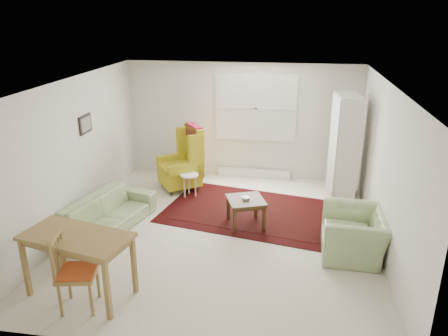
# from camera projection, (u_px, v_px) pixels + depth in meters

# --- Properties ---
(room) EXTENTS (5.04, 5.54, 2.51)m
(room) POSITION_uv_depth(u_px,v_px,m) (224.00, 158.00, 7.09)
(room) COLOR beige
(room) RESTS_ON ground
(rug) EXTENTS (3.45, 2.57, 0.03)m
(rug) POSITION_uv_depth(u_px,v_px,m) (251.00, 211.00, 8.07)
(rug) COLOR black
(rug) RESTS_ON ground
(sofa) EXTENTS (1.23, 2.07, 0.78)m
(sofa) POSITION_uv_depth(u_px,v_px,m) (106.00, 208.00, 7.32)
(sofa) COLOR #90A56E
(sofa) RESTS_ON ground
(armchair) EXTENTS (0.97, 1.10, 0.83)m
(armchair) POSITION_uv_depth(u_px,v_px,m) (355.00, 230.00, 6.55)
(armchair) COLOR #90A56E
(armchair) RESTS_ON ground
(wingback_chair) EXTENTS (1.11, 1.10, 1.33)m
(wingback_chair) POSITION_uv_depth(u_px,v_px,m) (179.00, 158.00, 8.92)
(wingback_chair) COLOR gold
(wingback_chair) RESTS_ON ground
(coffee_table) EXTENTS (0.78, 0.78, 0.49)m
(coffee_table) POSITION_uv_depth(u_px,v_px,m) (246.00, 212.00, 7.51)
(coffee_table) COLOR #3B2612
(coffee_table) RESTS_ON ground
(stool) EXTENTS (0.41, 0.41, 0.48)m
(stool) POSITION_uv_depth(u_px,v_px,m) (190.00, 185.00, 8.67)
(stool) COLOR white
(stool) RESTS_ON ground
(cabinet) EXTENTS (0.50, 0.85, 2.05)m
(cabinet) POSITION_uv_depth(u_px,v_px,m) (344.00, 148.00, 8.40)
(cabinet) COLOR silver
(cabinet) RESTS_ON ground
(desk) EXTENTS (1.49, 0.98, 0.87)m
(desk) POSITION_uv_depth(u_px,v_px,m) (80.00, 265.00, 5.62)
(desk) COLOR olive
(desk) RESTS_ON ground
(desk_chair) EXTENTS (0.54, 0.54, 1.04)m
(desk_chair) POSITION_uv_depth(u_px,v_px,m) (77.00, 271.00, 5.33)
(desk_chair) COLOR olive
(desk_chair) RESTS_ON ground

